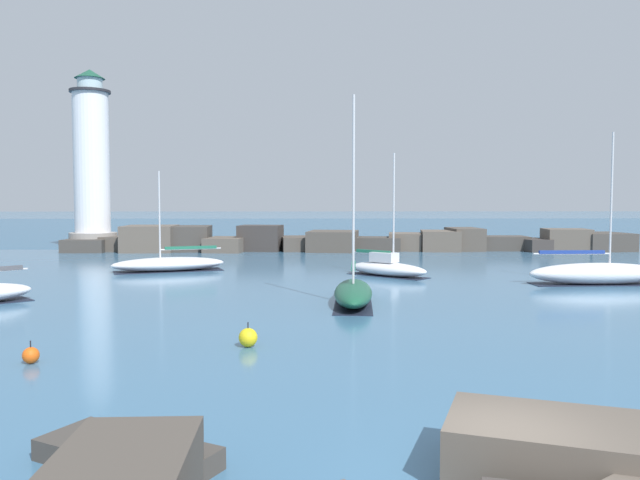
% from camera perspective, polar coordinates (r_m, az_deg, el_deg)
% --- Properties ---
extents(open_sea_beyond, '(400.00, 116.00, 0.01)m').
position_cam_1_polar(open_sea_beyond, '(122.38, 0.36, 1.24)').
color(open_sea_beyond, '#2D5B7F').
rests_on(open_sea_beyond, ground).
extents(breakwater_jetty, '(55.96, 6.76, 2.55)m').
position_cam_1_polar(breakwater_jetty, '(62.39, 1.64, -0.09)').
color(breakwater_jetty, '#423D38').
rests_on(breakwater_jetty, ground).
extents(lighthouse, '(4.65, 4.65, 17.99)m').
position_cam_1_polar(lighthouse, '(66.71, -20.14, 6.00)').
color(lighthouse, gray).
rests_on(lighthouse, ground).
extents(sailboat_moored_0, '(8.43, 2.11, 8.99)m').
position_cam_1_polar(sailboat_moored_0, '(40.56, 24.13, -2.79)').
color(sailboat_moored_0, white).
rests_on(sailboat_moored_0, ground).
extents(sailboat_moored_1, '(2.36, 7.11, 9.89)m').
position_cam_1_polar(sailboat_moored_1, '(30.21, 3.06, -4.75)').
color(sailboat_moored_1, '#195138').
rests_on(sailboat_moored_1, ground).
extents(sailboat_moored_2, '(8.18, 4.84, 7.05)m').
position_cam_1_polar(sailboat_moored_2, '(45.42, -13.64, -2.14)').
color(sailboat_moored_2, silver).
rests_on(sailboat_moored_2, ground).
extents(sailboat_moored_4, '(5.54, 5.23, 8.06)m').
position_cam_1_polar(sailboat_moored_4, '(41.43, 6.17, -2.50)').
color(sailboat_moored_4, white).
rests_on(sailboat_moored_4, ground).
extents(mooring_buoy_orange_near, '(0.64, 0.64, 0.84)m').
position_cam_1_polar(mooring_buoy_orange_near, '(21.48, -6.59, -8.84)').
color(mooring_buoy_orange_near, yellow).
rests_on(mooring_buoy_orange_near, ground).
extents(mooring_buoy_far_side, '(0.50, 0.50, 0.70)m').
position_cam_1_polar(mooring_buoy_far_side, '(21.16, -24.93, -9.54)').
color(mooring_buoy_far_side, '#EA5914').
rests_on(mooring_buoy_far_side, ground).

